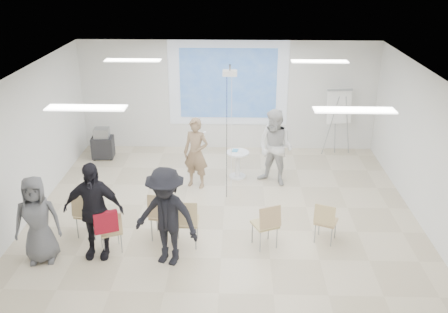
{
  "coord_description": "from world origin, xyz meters",
  "views": [
    {
      "loc": [
        0.29,
        -8.62,
        5.15
      ],
      "look_at": [
        0.0,
        0.8,
        1.25
      ],
      "focal_mm": 40.0,
      "sensor_mm": 36.0,
      "label": 1
    }
  ],
  "objects_px": {
    "audience_left": "(93,204)",
    "laptop": "(163,212)",
    "audience_mid": "(166,211)",
    "av_cart": "(103,144)",
    "player_right": "(276,144)",
    "chair_left_mid": "(111,229)",
    "player_left": "(196,149)",
    "flipchart_easel": "(339,107)",
    "pedestal_table": "(238,163)",
    "chair_right_inner": "(267,222)",
    "chair_left_inner": "(162,212)",
    "chair_right_far": "(325,220)",
    "audience_outer": "(37,215)",
    "chair_far_left": "(86,212)",
    "chair_center": "(186,219)"
  },
  "relations": [
    {
      "from": "audience_left",
      "to": "laptop",
      "type": "bearing_deg",
      "value": 31.01
    },
    {
      "from": "audience_mid",
      "to": "av_cart",
      "type": "bearing_deg",
      "value": 135.62
    },
    {
      "from": "player_right",
      "to": "chair_left_mid",
      "type": "relative_size",
      "value": 2.44
    },
    {
      "from": "player_left",
      "to": "laptop",
      "type": "distance_m",
      "value": 2.35
    },
    {
      "from": "chair_left_mid",
      "to": "audience_mid",
      "type": "bearing_deg",
      "value": -37.9
    },
    {
      "from": "player_left",
      "to": "flipchart_easel",
      "type": "height_order",
      "value": "player_left"
    },
    {
      "from": "pedestal_table",
      "to": "chair_right_inner",
      "type": "distance_m",
      "value": 3.17
    },
    {
      "from": "chair_left_inner",
      "to": "audience_mid",
      "type": "distance_m",
      "value": 0.89
    },
    {
      "from": "player_left",
      "to": "chair_left_mid",
      "type": "bearing_deg",
      "value": -95.31
    },
    {
      "from": "chair_right_far",
      "to": "audience_outer",
      "type": "relative_size",
      "value": 0.46
    },
    {
      "from": "chair_far_left",
      "to": "laptop",
      "type": "relative_size",
      "value": 2.53
    },
    {
      "from": "chair_left_inner",
      "to": "audience_mid",
      "type": "bearing_deg",
      "value": -68.76
    },
    {
      "from": "av_cart",
      "to": "chair_center",
      "type": "bearing_deg",
      "value": -62.21
    },
    {
      "from": "chair_left_inner",
      "to": "chair_center",
      "type": "bearing_deg",
      "value": -20.15
    },
    {
      "from": "pedestal_table",
      "to": "player_right",
      "type": "bearing_deg",
      "value": -19.79
    },
    {
      "from": "chair_far_left",
      "to": "chair_left_inner",
      "type": "relative_size",
      "value": 0.93
    },
    {
      "from": "chair_right_inner",
      "to": "av_cart",
      "type": "bearing_deg",
      "value": 110.41
    },
    {
      "from": "chair_left_mid",
      "to": "av_cart",
      "type": "height_order",
      "value": "av_cart"
    },
    {
      "from": "audience_mid",
      "to": "chair_left_mid",
      "type": "bearing_deg",
      "value": -175.07
    },
    {
      "from": "pedestal_table",
      "to": "chair_left_inner",
      "type": "height_order",
      "value": "chair_left_inner"
    },
    {
      "from": "chair_center",
      "to": "flipchart_easel",
      "type": "xyz_separation_m",
      "value": [
        3.6,
        4.75,
        0.76
      ]
    },
    {
      "from": "audience_mid",
      "to": "flipchart_easel",
      "type": "bearing_deg",
      "value": 72.63
    },
    {
      "from": "chair_right_inner",
      "to": "audience_left",
      "type": "height_order",
      "value": "audience_left"
    },
    {
      "from": "chair_left_inner",
      "to": "laptop",
      "type": "relative_size",
      "value": 2.73
    },
    {
      "from": "laptop",
      "to": "chair_right_far",
      "type": "bearing_deg",
      "value": -176.12
    },
    {
      "from": "chair_left_mid",
      "to": "chair_left_inner",
      "type": "bearing_deg",
      "value": 4.8
    },
    {
      "from": "player_right",
      "to": "chair_center",
      "type": "bearing_deg",
      "value": -92.2
    },
    {
      "from": "chair_far_left",
      "to": "audience_mid",
      "type": "bearing_deg",
      "value": -15.35
    },
    {
      "from": "chair_left_mid",
      "to": "audience_mid",
      "type": "relative_size",
      "value": 0.4
    },
    {
      "from": "player_left",
      "to": "chair_far_left",
      "type": "height_order",
      "value": "player_left"
    },
    {
      "from": "chair_far_left",
      "to": "chair_left_mid",
      "type": "relative_size",
      "value": 1.12
    },
    {
      "from": "chair_left_inner",
      "to": "audience_mid",
      "type": "height_order",
      "value": "audience_mid"
    },
    {
      "from": "av_cart",
      "to": "chair_far_left",
      "type": "bearing_deg",
      "value": -83.85
    },
    {
      "from": "player_right",
      "to": "chair_right_inner",
      "type": "height_order",
      "value": "player_right"
    },
    {
      "from": "chair_right_far",
      "to": "chair_right_inner",
      "type": "bearing_deg",
      "value": -146.43
    },
    {
      "from": "chair_right_inner",
      "to": "flipchart_easel",
      "type": "relative_size",
      "value": 0.5
    },
    {
      "from": "chair_center",
      "to": "chair_right_inner",
      "type": "relative_size",
      "value": 1.08
    },
    {
      "from": "chair_left_inner",
      "to": "chair_left_mid",
      "type": "bearing_deg",
      "value": -145.22
    },
    {
      "from": "chair_left_mid",
      "to": "audience_left",
      "type": "relative_size",
      "value": 0.39
    },
    {
      "from": "audience_left",
      "to": "chair_far_left",
      "type": "bearing_deg",
      "value": 119.7
    },
    {
      "from": "chair_left_inner",
      "to": "audience_mid",
      "type": "relative_size",
      "value": 0.48
    },
    {
      "from": "player_right",
      "to": "chair_center",
      "type": "distance_m",
      "value": 3.37
    },
    {
      "from": "chair_center",
      "to": "audience_left",
      "type": "xyz_separation_m",
      "value": [
        -1.59,
        -0.32,
        0.47
      ]
    },
    {
      "from": "chair_center",
      "to": "chair_left_mid",
      "type": "bearing_deg",
      "value": -170.1
    },
    {
      "from": "pedestal_table",
      "to": "flipchart_easel",
      "type": "relative_size",
      "value": 0.38
    },
    {
      "from": "chair_left_inner",
      "to": "audience_outer",
      "type": "xyz_separation_m",
      "value": [
        -2.06,
        -0.74,
        0.32
      ]
    },
    {
      "from": "chair_right_far",
      "to": "laptop",
      "type": "relative_size",
      "value": 2.28
    },
    {
      "from": "player_left",
      "to": "av_cart",
      "type": "xyz_separation_m",
      "value": [
        -2.63,
        1.65,
        -0.56
      ]
    },
    {
      "from": "pedestal_table",
      "to": "chair_center",
      "type": "bearing_deg",
      "value": -106.74
    },
    {
      "from": "player_right",
      "to": "chair_left_inner",
      "type": "relative_size",
      "value": 2.02
    }
  ]
}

